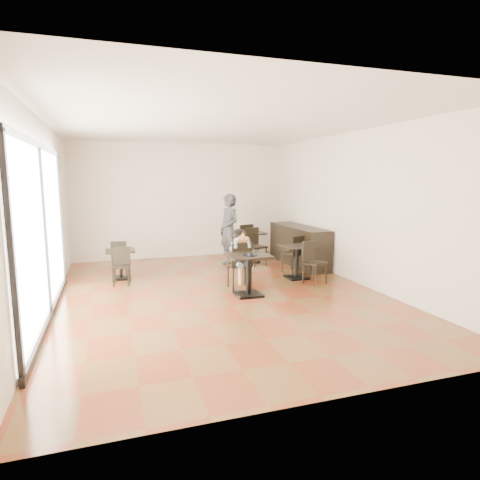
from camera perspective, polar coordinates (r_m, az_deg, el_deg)
name	(u,v)px	position (r m, az deg, el deg)	size (l,w,h in m)	color
floor	(220,294)	(7.85, -2.81, -7.63)	(6.00, 8.00, 0.01)	brown
ceiling	(219,124)	(7.61, -3.00, 16.19)	(6.00, 8.00, 0.01)	white
wall_back	(183,201)	(11.46, -8.17, 5.56)	(6.00, 0.01, 3.20)	white
wall_front	(331,243)	(3.87, 12.81, -0.48)	(6.00, 0.01, 3.20)	white
wall_left	(44,216)	(7.37, -26.06, 3.10)	(0.01, 8.00, 3.20)	white
wall_right	(357,208)	(8.83, 16.29, 4.41)	(0.01, 8.00, 3.20)	white
storefront_window	(43,232)	(6.90, -26.26, 1.09)	(0.04, 4.50, 2.60)	white
child_table	(248,275)	(7.63, 1.17, -5.00)	(0.76, 0.76, 0.80)	black
child_chair	(239,265)	(8.12, -0.11, -3.58)	(0.43, 0.43, 0.96)	black
child	(239,259)	(8.10, -0.11, -2.72)	(0.43, 0.60, 1.21)	gray
plate	(250,255)	(7.46, 1.43, -2.13)	(0.27, 0.27, 0.02)	black
pizza_slice	(242,239)	(7.84, 0.32, 0.19)	(0.28, 0.22, 0.06)	tan
adult_patron	(229,230)	(10.23, -1.58, 1.43)	(0.67, 0.44, 1.83)	#3A3A3F
cafe_table_mid	(297,262)	(9.03, 8.08, -3.12)	(0.70, 0.70, 0.74)	black
cafe_table_left	(121,264)	(9.30, -16.61, -3.34)	(0.62, 0.62, 0.65)	black
cafe_table_back	(249,247)	(10.79, 1.29, -0.97)	(0.76, 0.76, 0.80)	black
chair_mid_a	(292,254)	(9.57, 7.45, -1.98)	(0.40, 0.40, 0.90)	black
chair_mid_b	(315,263)	(8.61, 10.60, -3.25)	(0.40, 0.40, 0.90)	black
chair_left_a	(120,257)	(9.82, -16.72, -2.32)	(0.35, 0.35, 0.79)	black
chair_left_b	(121,267)	(8.74, -16.53, -3.64)	(0.35, 0.35, 0.79)	black
chair_back_a	(243,241)	(11.29, 0.37, -0.12)	(0.43, 0.43, 0.96)	black
chair_back_b	(256,247)	(10.26, 2.31, -1.01)	(0.43, 0.43, 0.96)	black
service_counter	(298,245)	(10.50, 8.31, -0.76)	(0.60, 2.40, 1.00)	black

